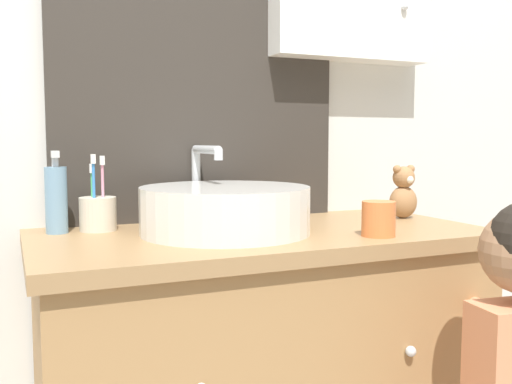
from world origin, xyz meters
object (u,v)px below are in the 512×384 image
object	(u,v)px
toothbrush_holder	(98,212)
teddy_bear	(403,193)
sink_basin	(225,209)
drinking_cup	(379,219)
soap_dispenser	(56,199)

from	to	relation	value
toothbrush_holder	teddy_bear	world-z (taller)	toothbrush_holder
teddy_bear	sink_basin	bearing A→B (deg)	-175.65
sink_basin	drinking_cup	world-z (taller)	sink_basin
soap_dispenser	toothbrush_holder	bearing A→B (deg)	0.94
teddy_bear	drinking_cup	size ratio (longest dim) A/B	1.87
sink_basin	teddy_bear	size ratio (longest dim) A/B	3.00
toothbrush_holder	teddy_bear	size ratio (longest dim) A/B	1.24
sink_basin	toothbrush_holder	bearing A→B (deg)	150.32
toothbrush_holder	drinking_cup	world-z (taller)	toothbrush_holder
toothbrush_holder	sink_basin	bearing A→B (deg)	-29.68
toothbrush_holder	soap_dispenser	size ratio (longest dim) A/B	0.95
drinking_cup	teddy_bear	bearing A→B (deg)	42.70
drinking_cup	soap_dispenser	bearing A→B (deg)	153.28
sink_basin	soap_dispenser	distance (m)	0.40
soap_dispenser	drinking_cup	bearing A→B (deg)	-26.72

